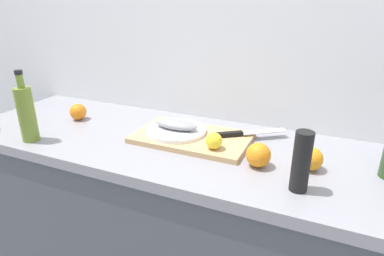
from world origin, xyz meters
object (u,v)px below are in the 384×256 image
object	(u,v)px
fish_fillet	(176,124)
chef_knife	(242,133)
cutting_board	(192,137)
pepper_mill	(301,162)
white_plate	(176,130)
olive_oil_bottle	(26,113)
lemon_0	(214,141)
orange_0	(311,159)

from	to	relation	value
fish_fillet	chef_knife	distance (m)	0.26
cutting_board	pepper_mill	size ratio (longest dim) A/B	2.44
white_plate	olive_oil_bottle	xyz separation A→B (m)	(-0.51, -0.26, 0.09)
lemon_0	olive_oil_bottle	bearing A→B (deg)	-165.61
cutting_board	orange_0	bearing A→B (deg)	-7.75
cutting_board	olive_oil_bottle	world-z (taller)	olive_oil_bottle
cutting_board	chef_knife	size ratio (longest dim) A/B	1.77
cutting_board	pepper_mill	world-z (taller)	pepper_mill
olive_oil_bottle	orange_0	size ratio (longest dim) A/B	3.62
cutting_board	olive_oil_bottle	size ratio (longest dim) A/B	1.61
cutting_board	orange_0	world-z (taller)	orange_0
fish_fillet	pepper_mill	world-z (taller)	pepper_mill
lemon_0	orange_0	bearing A→B (deg)	3.38
fish_fillet	chef_knife	bearing A→B (deg)	16.37
fish_fillet	white_plate	bearing A→B (deg)	0.00
fish_fillet	orange_0	distance (m)	0.52
fish_fillet	lemon_0	xyz separation A→B (m)	(0.19, -0.08, -0.00)
pepper_mill	orange_0	bearing A→B (deg)	82.34
chef_knife	white_plate	bearing A→B (deg)	160.88
white_plate	pepper_mill	world-z (taller)	pepper_mill
chef_knife	orange_0	bearing A→B (deg)	-62.57
lemon_0	white_plate	bearing A→B (deg)	156.61
orange_0	pepper_mill	world-z (taller)	pepper_mill
fish_fillet	cutting_board	bearing A→B (deg)	-2.22
cutting_board	lemon_0	xyz separation A→B (m)	(0.12, -0.08, 0.04)
white_plate	orange_0	xyz separation A→B (m)	(0.52, -0.06, 0.01)
white_plate	chef_knife	bearing A→B (deg)	16.37
orange_0	white_plate	bearing A→B (deg)	173.00
cutting_board	white_plate	bearing A→B (deg)	177.78
white_plate	fish_fillet	xyz separation A→B (m)	(0.00, 0.00, 0.03)
fish_fillet	lemon_0	world-z (taller)	lemon_0
olive_oil_bottle	orange_0	bearing A→B (deg)	10.96
chef_knife	lemon_0	xyz separation A→B (m)	(-0.06, -0.16, 0.02)
white_plate	chef_knife	world-z (taller)	chef_knife
chef_knife	olive_oil_bottle	bearing A→B (deg)	168.42
fish_fillet	orange_0	xyz separation A→B (m)	(0.52, -0.06, -0.01)
chef_knife	lemon_0	world-z (taller)	lemon_0
cutting_board	lemon_0	size ratio (longest dim) A/B	7.44
cutting_board	olive_oil_bottle	bearing A→B (deg)	-155.79
lemon_0	chef_knife	bearing A→B (deg)	69.54
olive_oil_bottle	orange_0	xyz separation A→B (m)	(1.02, 0.20, -0.07)
white_plate	pepper_mill	size ratio (longest dim) A/B	1.32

